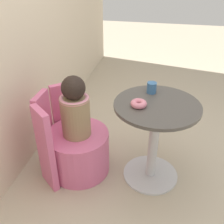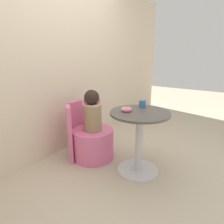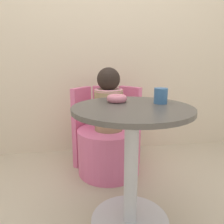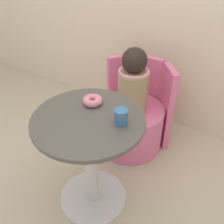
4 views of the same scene
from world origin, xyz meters
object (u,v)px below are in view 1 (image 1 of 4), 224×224
at_px(round_table, 155,130).
at_px(child_figure, 75,109).
at_px(tub_chair, 79,152).
at_px(donut, 139,104).
at_px(cup, 152,88).

distance_m(round_table, child_figure, 0.64).
relative_size(tub_chair, donut, 4.44).
bearing_deg(tub_chair, child_figure, 0.00).
bearing_deg(tub_chair, cup, -68.49).
relative_size(child_figure, donut, 4.32).
bearing_deg(cup, donut, 163.17).
xyz_separation_m(tub_chair, child_figure, (0.00, 0.00, 0.43)).
relative_size(child_figure, cup, 5.89).
xyz_separation_m(donut, cup, (0.24, -0.07, 0.02)).
relative_size(round_table, donut, 6.01).
bearing_deg(cup, round_table, -161.32).
relative_size(tub_chair, cup, 6.05).
height_order(tub_chair, donut, donut).
bearing_deg(round_table, child_figure, 94.31).
height_order(tub_chair, cup, cup).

